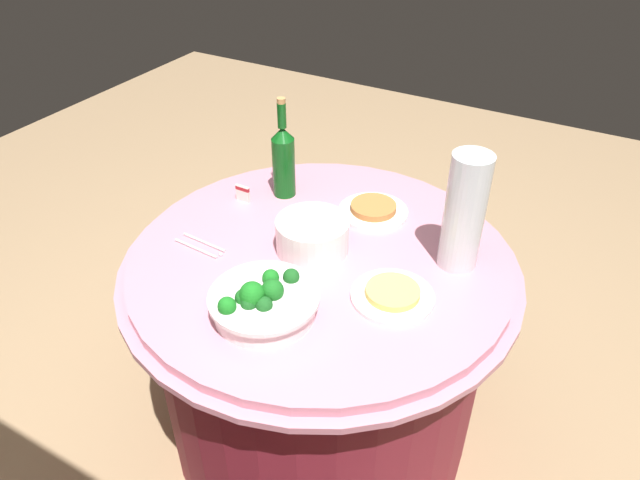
{
  "coord_description": "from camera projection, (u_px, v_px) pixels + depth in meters",
  "views": [
    {
      "loc": [
        -0.67,
        1.2,
        1.77
      ],
      "look_at": [
        0.0,
        0.0,
        0.79
      ],
      "focal_mm": 33.39,
      "sensor_mm": 36.0,
      "label": 1
    }
  ],
  "objects": [
    {
      "name": "food_plate_noodles",
      "position": [
        393.0,
        295.0,
        1.55
      ],
      "size": [
        0.22,
        0.22,
        0.03
      ],
      "color": "white",
      "rests_on": "buffet_table"
    },
    {
      "name": "food_plate_peanuts",
      "position": [
        373.0,
        210.0,
        1.88
      ],
      "size": [
        0.22,
        0.22,
        0.03
      ],
      "color": "white",
      "rests_on": "buffet_table"
    },
    {
      "name": "broccoli_bowl",
      "position": [
        262.0,
        302.0,
        1.49
      ],
      "size": [
        0.28,
        0.28,
        0.11
      ],
      "color": "white",
      "rests_on": "buffet_table"
    },
    {
      "name": "plate_stack",
      "position": [
        312.0,
        236.0,
        1.7
      ],
      "size": [
        0.21,
        0.21,
        0.1
      ],
      "color": "white",
      "rests_on": "buffet_table"
    },
    {
      "name": "serving_tongs",
      "position": [
        202.0,
        246.0,
        1.74
      ],
      "size": [
        0.17,
        0.06,
        0.01
      ],
      "color": "silver",
      "rests_on": "buffet_table"
    },
    {
      "name": "ground_plane",
      "position": [
        320.0,
        418.0,
        2.14
      ],
      "size": [
        6.0,
        6.0,
        0.0
      ],
      "primitive_type": "plane",
      "color": "#9E7F5B"
    },
    {
      "name": "decorative_fruit_vase",
      "position": [
        464.0,
        215.0,
        1.59
      ],
      "size": [
        0.11,
        0.11,
        0.34
      ],
      "color": "silver",
      "rests_on": "buffet_table"
    },
    {
      "name": "wine_bottle",
      "position": [
        283.0,
        159.0,
        1.91
      ],
      "size": [
        0.07,
        0.07,
        0.34
      ],
      "color": "#0D4F15",
      "rests_on": "buffet_table"
    },
    {
      "name": "label_placard_front",
      "position": [
        243.0,
        193.0,
        1.93
      ],
      "size": [
        0.05,
        0.01,
        0.05
      ],
      "color": "white",
      "rests_on": "buffet_table"
    },
    {
      "name": "buffet_table",
      "position": [
        320.0,
        344.0,
        1.93
      ],
      "size": [
        1.16,
        1.16,
        0.74
      ],
      "color": "maroon",
      "rests_on": "ground_plane"
    }
  ]
}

